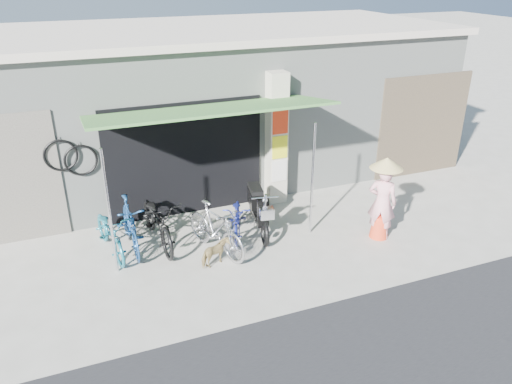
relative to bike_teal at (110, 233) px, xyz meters
name	(u,v)px	position (x,y,z in m)	size (l,w,h in m)	color
ground	(285,259)	(3.00, -1.44, -0.44)	(80.00, 80.00, 0.00)	#B0AA9F
bicycle_shop	(205,100)	(3.00, 3.66, 1.39)	(12.30, 5.30, 3.66)	#A1A79F
shop_pillar	(276,139)	(3.85, 1.01, 1.06)	(0.42, 0.44, 3.00)	beige
awning	(209,112)	(2.10, 0.19, 2.07)	(4.60, 1.88, 2.72)	#3C7132
neighbour_right	(423,126)	(8.00, 1.15, 0.86)	(2.60, 0.06, 2.60)	brown
bike_teal	(110,233)	(0.00, 0.00, 0.00)	(0.58, 1.67, 0.88)	#1B697A
bike_blue	(130,225)	(0.38, 0.03, 0.07)	(0.48, 1.69, 1.01)	navy
bike_black	(158,221)	(0.92, 0.02, 0.07)	(0.67, 1.93, 1.02)	black
bike_silver	(216,229)	(1.87, -0.71, 0.07)	(0.47, 1.68, 1.01)	#B1B1B6
bike_navy	(237,218)	(2.47, -0.25, -0.04)	(0.53, 1.51, 0.79)	navy
street_dog	(216,253)	(1.73, -1.15, -0.19)	(0.27, 0.60, 0.50)	#9A8251
moped	(258,208)	(2.97, -0.13, 0.04)	(0.63, 1.83, 1.05)	black
nun	(383,199)	(5.12, -1.35, 0.42)	(0.66, 0.66, 1.72)	pink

